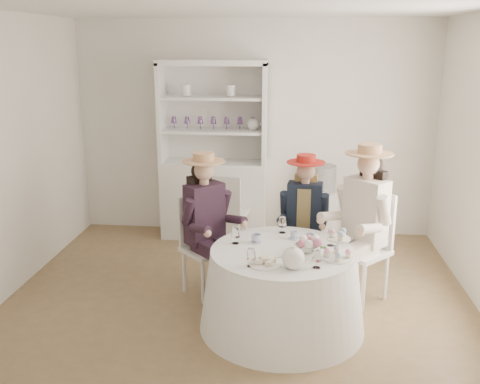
{
  "coord_description": "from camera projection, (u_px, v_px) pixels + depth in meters",
  "views": [
    {
      "loc": [
        0.47,
        -4.72,
        2.4
      ],
      "look_at": [
        0.0,
        0.1,
        1.05
      ],
      "focal_mm": 40.0,
      "sensor_mm": 36.0,
      "label": 1
    }
  ],
  "objects": [
    {
      "name": "hutch",
      "position": [
        214.0,
        176.0,
        6.75
      ],
      "size": [
        1.31,
        0.51,
        2.21
      ],
      "rotation": [
        0.0,
        0.0,
        -0.01
      ],
      "color": "silver",
      "rests_on": "ground"
    },
    {
      "name": "guest_mid",
      "position": [
        304.0,
        212.0,
        5.38
      ],
      "size": [
        0.5,
        0.51,
        1.35
      ],
      "rotation": [
        0.0,
        0.0,
        -0.11
      ],
      "color": "silver",
      "rests_on": "ground"
    },
    {
      "name": "flower_bowl",
      "position": [
        306.0,
        248.0,
        4.49
      ],
      "size": [
        0.25,
        0.25,
        0.05
      ],
      "primitive_type": "imported",
      "rotation": [
        0.0,
        0.0,
        -0.18
      ],
      "color": "white",
      "rests_on": "tea_table"
    },
    {
      "name": "flower_arrangement",
      "position": [
        310.0,
        242.0,
        4.45
      ],
      "size": [
        0.19,
        0.19,
        0.07
      ],
      "rotation": [
        0.0,
        0.0,
        0.43
      ],
      "color": "#CB6586",
      "rests_on": "tea_table"
    },
    {
      "name": "cupcake_stand",
      "position": [
        338.0,
        248.0,
        4.33
      ],
      "size": [
        0.26,
        0.26,
        0.24
      ],
      "rotation": [
        0.0,
        0.0,
        -0.44
      ],
      "color": "white",
      "rests_on": "tea_table"
    },
    {
      "name": "table_teapot",
      "position": [
        294.0,
        258.0,
        4.15
      ],
      "size": [
        0.26,
        0.18,
        0.19
      ],
      "rotation": [
        0.0,
        0.0,
        -0.34
      ],
      "color": "white",
      "rests_on": "tea_table"
    },
    {
      "name": "wall_front",
      "position": [
        203.0,
        242.0,
        2.94
      ],
      "size": [
        4.5,
        0.0,
        4.5
      ],
      "primitive_type": "plane",
      "rotation": [
        -1.57,
        0.0,
        0.0
      ],
      "color": "silver",
      "rests_on": "ground"
    },
    {
      "name": "teacup_c",
      "position": [
        309.0,
        239.0,
        4.68
      ],
      "size": [
        0.12,
        0.12,
        0.07
      ],
      "primitive_type": "imported",
      "rotation": [
        0.0,
        0.0,
        -0.33
      ],
      "color": "white",
      "rests_on": "tea_table"
    },
    {
      "name": "teacup_a",
      "position": [
        256.0,
        239.0,
        4.69
      ],
      "size": [
        0.1,
        0.1,
        0.07
      ],
      "primitive_type": "imported",
      "rotation": [
        0.0,
        0.0,
        -0.21
      ],
      "color": "white",
      "rests_on": "tea_table"
    },
    {
      "name": "hatbox",
      "position": [
        322.0,
        179.0,
        6.59
      ],
      "size": [
        0.44,
        0.44,
        0.33
      ],
      "primitive_type": "cylinder",
      "rotation": [
        0.0,
        0.0,
        -0.42
      ],
      "color": "black",
      "rests_on": "side_table"
    },
    {
      "name": "teacup_b",
      "position": [
        294.0,
        236.0,
        4.78
      ],
      "size": [
        0.08,
        0.08,
        0.06
      ],
      "primitive_type": "imported",
      "rotation": [
        0.0,
        0.0,
        0.4
      ],
      "color": "white",
      "rests_on": "tea_table"
    },
    {
      "name": "guest_left",
      "position": [
        206.0,
        216.0,
        5.12
      ],
      "size": [
        0.6,
        0.6,
        1.42
      ],
      "rotation": [
        0.0,
        0.0,
        0.78
      ],
      "color": "silver",
      "rests_on": "ground"
    },
    {
      "name": "spare_chair",
      "position": [
        228.0,
        210.0,
        6.3
      ],
      "size": [
        0.45,
        0.45,
        0.93
      ],
      "rotation": [
        0.0,
        0.0,
        2.95
      ],
      "color": "silver",
      "rests_on": "ground"
    },
    {
      "name": "ceiling",
      "position": [
        239.0,
        6.0,
        4.49
      ],
      "size": [
        4.5,
        4.5,
        0.0
      ],
      "primitive_type": "plane",
      "rotation": [
        3.14,
        0.0,
        0.0
      ],
      "color": "white",
      "rests_on": "wall_back"
    },
    {
      "name": "wall_left",
      "position": [
        3.0,
        158.0,
        5.06
      ],
      "size": [
        0.0,
        4.5,
        4.5
      ],
      "primitive_type": "plane",
      "rotation": [
        1.57,
        0.0,
        1.57
      ],
      "color": "silver",
      "rests_on": "ground"
    },
    {
      "name": "guest_right",
      "position": [
        364.0,
        215.0,
        4.98
      ],
      "size": [
        0.64,
        0.65,
        1.52
      ],
      "rotation": [
        0.0,
        0.0,
        -0.77
      ],
      "color": "silver",
      "rests_on": "ground"
    },
    {
      "name": "sandwich_plate",
      "position": [
        265.0,
        263.0,
        4.23
      ],
      "size": [
        0.26,
        0.26,
        0.06
      ],
      "rotation": [
        0.0,
        0.0,
        -0.26
      ],
      "color": "white",
      "rests_on": "tea_table"
    },
    {
      "name": "side_table",
      "position": [
        321.0,
        215.0,
        6.72
      ],
      "size": [
        0.41,
        0.41,
        0.62
      ],
      "primitive_type": "cube",
      "rotation": [
        0.0,
        0.0,
        -0.02
      ],
      "color": "silver",
      "rests_on": "ground"
    },
    {
      "name": "tea_table",
      "position": [
        282.0,
        289.0,
        4.62
      ],
      "size": [
        1.44,
        1.44,
        0.71
      ],
      "rotation": [
        0.0,
        0.0,
        0.01
      ],
      "color": "white",
      "rests_on": "ground"
    },
    {
      "name": "ground",
      "position": [
        239.0,
        298.0,
        5.22
      ],
      "size": [
        4.5,
        4.5,
        0.0
      ],
      "primitive_type": "plane",
      "color": "brown",
      "rests_on": "ground"
    },
    {
      "name": "stemware_set",
      "position": [
        283.0,
        242.0,
        4.51
      ],
      "size": [
        0.91,
        0.88,
        0.15
      ],
      "color": "white",
      "rests_on": "tea_table"
    },
    {
      "name": "wall_back",
      "position": [
        254.0,
        129.0,
        6.77
      ],
      "size": [
        4.5,
        0.0,
        4.5
      ],
      "primitive_type": "plane",
      "rotation": [
        1.57,
        0.0,
        0.0
      ],
      "color": "silver",
      "rests_on": "ground"
    }
  ]
}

